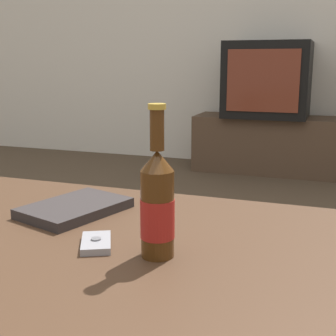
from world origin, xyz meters
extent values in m
cube|color=#422B1C|center=(0.00, 0.00, 0.44)|extent=(1.22, 0.78, 0.04)
cylinder|color=#382417|center=(-0.55, 0.33, 0.21)|extent=(0.07, 0.07, 0.42)
cube|color=#4C3828|center=(-0.07, 2.75, 0.21)|extent=(1.05, 0.39, 0.42)
cube|color=black|center=(-0.07, 2.75, 0.69)|extent=(0.60, 0.51, 0.55)
cube|color=maroon|center=(-0.07, 2.49, 0.69)|extent=(0.49, 0.01, 0.43)
cylinder|color=#47280F|center=(0.11, -0.03, 0.54)|extent=(0.06, 0.06, 0.17)
cylinder|color=maroon|center=(0.11, -0.03, 0.54)|extent=(0.06, 0.06, 0.07)
cone|color=#47280F|center=(0.11, -0.03, 0.65)|extent=(0.06, 0.06, 0.04)
cylinder|color=#47280F|center=(0.11, -0.03, 0.70)|extent=(0.03, 0.03, 0.07)
cylinder|color=#B79333|center=(0.11, -0.03, 0.74)|extent=(0.03, 0.03, 0.01)
cube|color=gray|center=(-0.02, -0.02, 0.47)|extent=(0.10, 0.11, 0.01)
cylinder|color=slate|center=(-0.02, -0.02, 0.48)|extent=(0.02, 0.02, 0.00)
cube|color=#2D2828|center=(-0.17, 0.15, 0.47)|extent=(0.23, 0.28, 0.02)
camera|label=1|loc=(0.41, -0.80, 0.82)|focal=50.00mm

